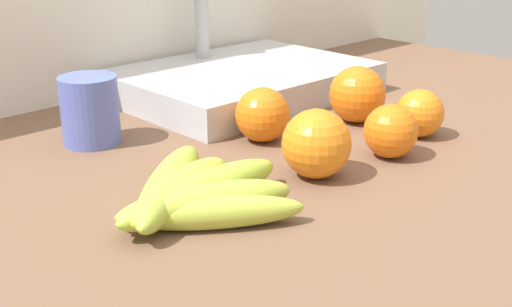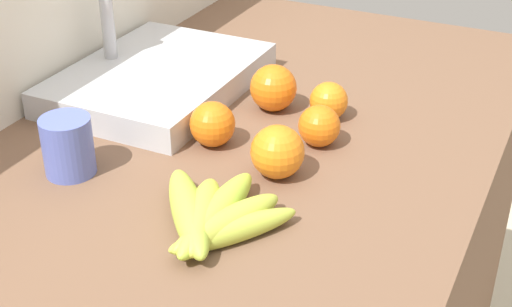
# 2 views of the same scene
# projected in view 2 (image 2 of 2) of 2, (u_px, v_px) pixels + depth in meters

# --- Properties ---
(wall_back) EXTENTS (2.06, 0.06, 1.30)m
(wall_back) POSITION_uv_depth(u_px,v_px,m) (11.00, 253.00, 1.33)
(wall_back) COLOR silver
(wall_back) RESTS_ON ground
(banana_bunch) EXTENTS (0.21, 0.22, 0.04)m
(banana_bunch) POSITION_uv_depth(u_px,v_px,m) (211.00, 217.00, 0.95)
(banana_bunch) COLOR #AEBE3F
(banana_bunch) RESTS_ON counter
(orange_far_right) EXTENTS (0.08, 0.08, 0.08)m
(orange_far_right) POSITION_uv_depth(u_px,v_px,m) (273.00, 88.00, 1.25)
(orange_far_right) COLOR orange
(orange_far_right) RESTS_ON counter
(orange_front) EXTENTS (0.07, 0.07, 0.07)m
(orange_front) POSITION_uv_depth(u_px,v_px,m) (212.00, 124.00, 1.14)
(orange_front) COLOR orange
(orange_front) RESTS_ON counter
(orange_back_left) EXTENTS (0.07, 0.07, 0.07)m
(orange_back_left) POSITION_uv_depth(u_px,v_px,m) (319.00, 126.00, 1.14)
(orange_back_left) COLOR orange
(orange_back_left) RESTS_ON counter
(orange_right) EXTENTS (0.08, 0.08, 0.08)m
(orange_right) POSITION_uv_depth(u_px,v_px,m) (277.00, 152.00, 1.06)
(orange_right) COLOR orange
(orange_right) RESTS_ON counter
(orange_center) EXTENTS (0.06, 0.06, 0.06)m
(orange_center) POSITION_uv_depth(u_px,v_px,m) (329.00, 101.00, 1.22)
(orange_center) COLOR orange
(orange_center) RESTS_ON counter
(sink_basin) EXTENTS (0.39, 0.29, 0.19)m
(sink_basin) POSITION_uv_depth(u_px,v_px,m) (158.00, 78.00, 1.32)
(sink_basin) COLOR #B7BABF
(sink_basin) RESTS_ON counter
(mug) EXTENTS (0.07, 0.07, 0.09)m
(mug) POSITION_uv_depth(u_px,v_px,m) (68.00, 146.00, 1.06)
(mug) COLOR #5666BF
(mug) RESTS_ON counter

